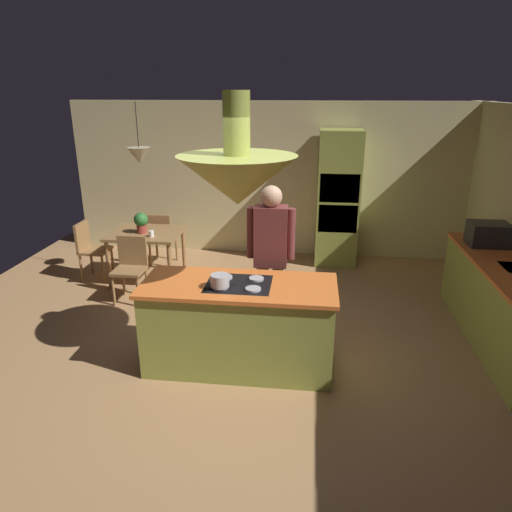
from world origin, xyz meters
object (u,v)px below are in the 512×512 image
object	(u,v)px
chair_facing_island	(131,264)
potted_plant_on_table	(141,222)
chair_at_corner	(90,246)
dining_table	(146,239)
person_at_island	(271,252)
kitchen_island	(239,325)
chair_by_back_wall	(161,236)
cup_on_table	(151,234)
microwave_on_counter	(488,234)
cooking_pot_on_cooktop	(220,281)
oven_tower	(338,199)

from	to	relation	value
chair_facing_island	potted_plant_on_table	bearing A→B (deg)	93.66
chair_facing_island	chair_at_corner	size ratio (longest dim) A/B	1.00
dining_table	chair_facing_island	xyz separation A→B (m)	(0.00, -0.65, -0.15)
chair_at_corner	person_at_island	bearing A→B (deg)	-116.58
kitchen_island	chair_by_back_wall	size ratio (longest dim) A/B	2.22
kitchen_island	person_at_island	bearing A→B (deg)	69.44
dining_table	chair_by_back_wall	bearing A→B (deg)	90.00
kitchen_island	chair_facing_island	world-z (taller)	kitchen_island
chair_facing_island	chair_at_corner	distance (m)	1.10
potted_plant_on_table	cup_on_table	world-z (taller)	potted_plant_on_table
chair_by_back_wall	potted_plant_on_table	distance (m)	0.82
kitchen_island	person_at_island	world-z (taller)	person_at_island
cup_on_table	microwave_on_counter	bearing A→B (deg)	-4.23
potted_plant_on_table	kitchen_island	bearing A→B (deg)	-49.69
dining_table	cooking_pot_on_cooktop	bearing A→B (deg)	-55.37
kitchen_island	dining_table	world-z (taller)	kitchen_island
oven_tower	potted_plant_on_table	world-z (taller)	oven_tower
chair_at_corner	potted_plant_on_table	xyz separation A→B (m)	(0.85, -0.05, 0.42)
kitchen_island	cup_on_table	xyz separation A→B (m)	(-1.54, 1.88, 0.34)
cup_on_table	cooking_pot_on_cooktop	xyz separation A→B (m)	(1.38, -2.01, 0.19)
kitchen_island	chair_at_corner	distance (m)	3.33
cooking_pot_on_cooktop	cup_on_table	bearing A→B (deg)	124.42
chair_at_corner	cup_on_table	xyz separation A→B (m)	(1.05, -0.22, 0.30)
person_at_island	kitchen_island	bearing A→B (deg)	-110.56
person_at_island	cooking_pot_on_cooktop	bearing A→B (deg)	-117.15
microwave_on_counter	potted_plant_on_table	bearing A→B (deg)	173.90
person_at_island	cup_on_table	xyz separation A→B (m)	(-1.79, 1.21, -0.22)
microwave_on_counter	kitchen_island	bearing A→B (deg)	-151.22
person_at_island	chair_facing_island	size ratio (longest dim) A/B	2.03
chair_by_back_wall	microwave_on_counter	bearing A→B (deg)	165.26
chair_facing_island	microwave_on_counter	bearing A→B (deg)	1.43
dining_table	chair_at_corner	xyz separation A→B (m)	(-0.89, -0.00, -0.15)
chair_by_back_wall	cup_on_table	bearing A→B (deg)	100.44
chair_by_back_wall	chair_at_corner	xyz separation A→B (m)	(-0.89, -0.65, 0.00)
chair_facing_island	cooking_pot_on_cooktop	xyz separation A→B (m)	(1.54, -1.58, 0.49)
potted_plant_on_table	cup_on_table	size ratio (longest dim) A/B	3.33
cup_on_table	oven_tower	bearing A→B (deg)	27.25
chair_at_corner	chair_facing_island	bearing A→B (deg)	-126.38
cooking_pot_on_cooktop	oven_tower	bearing A→B (deg)	69.52
kitchen_island	potted_plant_on_table	bearing A→B (deg)	130.31
chair_at_corner	cooking_pot_on_cooktop	bearing A→B (deg)	-132.57
cup_on_table	chair_at_corner	bearing A→B (deg)	168.33
chair_at_corner	cup_on_table	world-z (taller)	chair_at_corner
chair_by_back_wall	cooking_pot_on_cooktop	distance (m)	3.31
person_at_island	potted_plant_on_table	distance (m)	2.42
dining_table	microwave_on_counter	world-z (taller)	microwave_on_counter
kitchen_island	oven_tower	size ratio (longest dim) A/B	0.90
dining_table	microwave_on_counter	size ratio (longest dim) A/B	2.21
kitchen_island	cooking_pot_on_cooktop	world-z (taller)	cooking_pot_on_cooktop
dining_table	person_at_island	bearing A→B (deg)	-36.03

